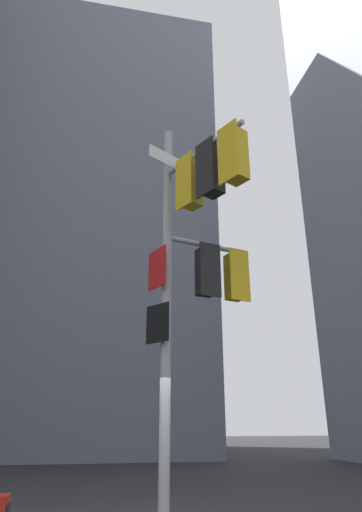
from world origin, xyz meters
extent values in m
cube|color=slate|center=(-3.32, 23.48, 14.61)|extent=(17.71, 17.71, 29.22)
cylinder|color=#9EA0A3|center=(0.00, 0.00, 3.91)|extent=(0.19, 0.19, 7.82)
cylinder|color=#9EA0A3|center=(0.51, -1.00, 6.76)|extent=(1.11, 2.04, 0.11)
cylinder|color=#9EA0A3|center=(0.86, 0.24, 5.27)|extent=(1.76, 0.59, 0.11)
cube|color=gold|center=(0.19, -0.78, 6.16)|extent=(0.24, 0.44, 1.14)
cube|color=gold|center=(0.35, -0.70, 6.16)|extent=(0.46, 0.46, 1.00)
cylinder|color=#360605|center=(0.53, -0.61, 6.51)|extent=(0.14, 0.21, 0.20)
cube|color=black|center=(0.54, -0.60, 6.63)|extent=(0.16, 0.23, 0.02)
cylinder|color=yellow|center=(0.53, -0.61, 6.16)|extent=(0.14, 0.21, 0.20)
cube|color=black|center=(0.54, -0.60, 6.28)|extent=(0.16, 0.23, 0.02)
cylinder|color=#06311C|center=(0.53, -0.61, 5.81)|extent=(0.14, 0.21, 0.20)
cube|color=black|center=(0.54, -0.60, 5.93)|extent=(0.16, 0.23, 0.02)
cube|color=black|center=(0.46, -1.33, 6.16)|extent=(0.24, 0.44, 1.14)
cube|color=black|center=(0.63, -1.24, 6.16)|extent=(0.46, 0.46, 1.00)
cylinder|color=#360605|center=(0.81, -1.15, 6.51)|extent=(0.14, 0.21, 0.20)
cube|color=black|center=(0.82, -1.15, 6.63)|extent=(0.16, 0.23, 0.02)
cylinder|color=yellow|center=(0.81, -1.15, 6.16)|extent=(0.14, 0.21, 0.20)
cube|color=black|center=(0.82, -1.15, 6.28)|extent=(0.16, 0.23, 0.02)
cylinder|color=#06311C|center=(0.81, -1.15, 5.81)|extent=(0.14, 0.21, 0.20)
cube|color=black|center=(0.82, -1.15, 5.93)|extent=(0.16, 0.23, 0.02)
cube|color=gold|center=(0.74, -1.88, 6.16)|extent=(0.24, 0.44, 1.14)
cube|color=gold|center=(0.91, -1.79, 6.16)|extent=(0.46, 0.46, 1.00)
cylinder|color=#360605|center=(1.09, -1.70, 6.51)|extent=(0.14, 0.21, 0.20)
cube|color=black|center=(1.10, -1.70, 6.63)|extent=(0.16, 0.23, 0.02)
cylinder|color=#3C2C06|center=(1.09, -1.70, 6.16)|extent=(0.14, 0.21, 0.20)
cube|color=black|center=(1.10, -1.70, 6.28)|extent=(0.16, 0.23, 0.02)
cylinder|color=#19C672|center=(1.09, -1.70, 5.81)|extent=(0.14, 0.21, 0.20)
cube|color=black|center=(1.10, -1.70, 5.93)|extent=(0.16, 0.23, 0.02)
cube|color=black|center=(0.92, 0.06, 4.67)|extent=(0.47, 0.16, 1.14)
cube|color=black|center=(0.86, 0.24, 4.67)|extent=(0.42, 0.42, 1.00)
cylinder|color=#360605|center=(0.81, 0.44, 5.02)|extent=(0.21, 0.11, 0.20)
cube|color=black|center=(0.81, 0.44, 5.14)|extent=(0.23, 0.13, 0.02)
cylinder|color=#3C2C06|center=(0.81, 0.44, 4.67)|extent=(0.21, 0.11, 0.20)
cube|color=black|center=(0.81, 0.44, 4.79)|extent=(0.23, 0.13, 0.02)
cylinder|color=#19C672|center=(0.81, 0.44, 4.32)|extent=(0.21, 0.11, 0.20)
cube|color=black|center=(0.81, 0.44, 4.44)|extent=(0.23, 0.13, 0.02)
cube|color=gold|center=(1.61, 0.26, 4.67)|extent=(0.47, 0.16, 1.14)
cube|color=gold|center=(1.55, 0.44, 4.67)|extent=(0.42, 0.42, 1.00)
cylinder|color=#360605|center=(1.50, 0.63, 5.02)|extent=(0.21, 0.11, 0.20)
cube|color=black|center=(1.50, 0.64, 5.14)|extent=(0.23, 0.13, 0.02)
cylinder|color=#3C2C06|center=(1.50, 0.63, 4.67)|extent=(0.21, 0.11, 0.20)
cube|color=black|center=(1.50, 0.64, 4.79)|extent=(0.23, 0.13, 0.02)
cylinder|color=#19C672|center=(1.50, 0.63, 4.32)|extent=(0.21, 0.11, 0.20)
cube|color=black|center=(1.50, 0.64, 4.44)|extent=(0.23, 0.13, 0.02)
cube|color=white|center=(0.18, -0.30, 6.83)|extent=(1.37, 0.85, 0.28)
cube|color=#19479E|center=(0.18, -0.30, 6.83)|extent=(1.33, 0.82, 0.24)
cube|color=red|center=(-0.20, -0.08, 4.56)|extent=(0.26, 0.60, 0.80)
cube|color=white|center=(-0.20, -0.08, 4.56)|extent=(0.24, 0.56, 0.76)
cube|color=black|center=(-0.18, -0.13, 3.47)|extent=(0.35, 0.50, 0.72)
cube|color=white|center=(-0.18, -0.13, 3.47)|extent=(0.33, 0.47, 0.68)
camera|label=1|loc=(-1.32, -8.00, 1.72)|focal=30.48mm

